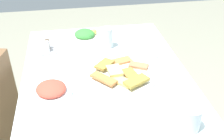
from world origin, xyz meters
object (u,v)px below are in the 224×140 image
at_px(pide_platter, 122,75).
at_px(paper_napkin, 149,50).
at_px(salad_plate_rice, 85,35).
at_px(dining_table, 106,87).
at_px(condiment_caddy, 48,48).
at_px(salad_plate_greens, 51,90).
at_px(soda_can, 107,38).
at_px(fork, 152,49).
at_px(drinking_glass, 191,119).
at_px(spoon, 146,49).

distance_m(pide_platter, paper_napkin, 0.32).
relative_size(pide_platter, salad_plate_rice, 1.73).
distance_m(dining_table, condiment_caddy, 0.42).
relative_size(dining_table, condiment_caddy, 11.10).
relative_size(salad_plate_greens, condiment_caddy, 1.94).
distance_m(salad_plate_rice, paper_napkin, 0.42).
xyz_separation_m(salad_plate_rice, soda_can, (-0.15, -0.12, 0.04)).
bearing_deg(paper_napkin, pide_platter, 139.89).
bearing_deg(fork, paper_napkin, 87.81).
height_order(soda_can, paper_napkin, soda_can).
distance_m(dining_table, fork, 0.38).
height_order(paper_napkin, fork, fork).
height_order(salad_plate_greens, fork, salad_plate_greens).
height_order(dining_table, paper_napkin, paper_napkin).
xyz_separation_m(soda_can, drinking_glass, (-0.71, -0.22, -0.01)).
relative_size(salad_plate_rice, fork, 1.02).
height_order(dining_table, salad_plate_rice, salad_plate_rice).
distance_m(soda_can, drinking_glass, 0.74).
bearing_deg(fork, salad_plate_greens, 116.82).
relative_size(pide_platter, soda_can, 2.80).
height_order(drinking_glass, fork, drinking_glass).
bearing_deg(salad_plate_greens, salad_plate_rice, -20.41).
height_order(pide_platter, salad_plate_greens, salad_plate_greens).
xyz_separation_m(salad_plate_rice, condiment_caddy, (-0.15, 0.23, 0.00)).
bearing_deg(dining_table, soda_can, -10.27).
relative_size(dining_table, pide_platter, 3.30).
relative_size(fork, spoon, 0.98).
bearing_deg(salad_plate_rice, pide_platter, -162.87).
bearing_deg(salad_plate_rice, fork, -120.73).
distance_m(soda_can, fork, 0.27).
height_order(soda_can, spoon, soda_can).
height_order(salad_plate_rice, fork, salad_plate_rice).
bearing_deg(salad_plate_greens, drinking_glass, -120.89).
bearing_deg(dining_table, paper_napkin, -54.47).
distance_m(dining_table, spoon, 0.35).
bearing_deg(spoon, fork, -97.60).
bearing_deg(dining_table, pide_platter, -120.94).
bearing_deg(salad_plate_greens, pide_platter, -78.66).
relative_size(paper_napkin, condiment_caddy, 1.57).
bearing_deg(fork, drinking_glass, 174.58).
distance_m(salad_plate_greens, fork, 0.65).
height_order(salad_plate_greens, condiment_caddy, condiment_caddy).
distance_m(paper_napkin, fork, 0.02).
bearing_deg(paper_napkin, spoon, 90.00).
xyz_separation_m(salad_plate_greens, spoon, (0.32, -0.53, -0.01)).
bearing_deg(soda_can, salad_plate_rice, 39.46).
height_order(soda_can, drinking_glass, soda_can).
relative_size(salad_plate_greens, spoon, 0.99).
xyz_separation_m(fork, spoon, (0.00, 0.04, 0.00)).
bearing_deg(salad_plate_greens, spoon, -59.37).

